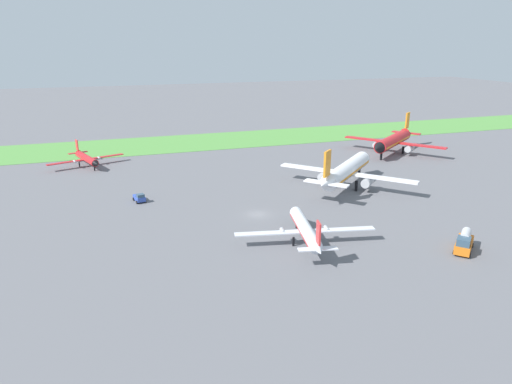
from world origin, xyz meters
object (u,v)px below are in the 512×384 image
(fuel_truck_near_gate, at_px, (464,242))
(airplane_foreground_turboprop, at_px, (305,229))
(airplane_midfield_jet, at_px, (346,171))
(airplane_parked_jet_far, at_px, (394,141))
(airplane_taxiing_turboprop, at_px, (86,158))
(pushback_tug_midfield, at_px, (140,198))

(fuel_truck_near_gate, bearing_deg, airplane_foreground_turboprop, -67.02)
(airplane_midfield_jet, distance_m, airplane_parked_jet_far, 41.46)
(airplane_foreground_turboprop, relative_size, airplane_parked_jet_far, 0.90)
(airplane_taxiing_turboprop, height_order, airplane_midfield_jet, airplane_midfield_jet)
(airplane_midfield_jet, bearing_deg, airplane_taxiing_turboprop, 102.50)
(airplane_parked_jet_far, height_order, fuel_truck_near_gate, airplane_parked_jet_far)
(airplane_parked_jet_far, bearing_deg, airplane_foreground_turboprop, 7.36)
(airplane_parked_jet_far, distance_m, pushback_tug_midfield, 81.49)
(pushback_tug_midfield, bearing_deg, airplane_parked_jet_far, 93.10)
(airplane_parked_jet_far, distance_m, fuel_truck_near_gate, 70.70)
(airplane_foreground_turboprop, height_order, pushback_tug_midfield, airplane_foreground_turboprop)
(airplane_midfield_jet, height_order, airplane_parked_jet_far, airplane_midfield_jet)
(airplane_parked_jet_far, relative_size, fuel_truck_near_gate, 4.14)
(airplane_taxiing_turboprop, xyz_separation_m, airplane_parked_jet_far, (89.65, -13.32, 1.69))
(airplane_foreground_turboprop, relative_size, pushback_tug_midfield, 6.16)
(airplane_foreground_turboprop, distance_m, pushback_tug_midfield, 40.07)
(airplane_taxiing_turboprop, height_order, fuel_truck_near_gate, airplane_taxiing_turboprop)
(airplane_taxiing_turboprop, height_order, airplane_foreground_turboprop, airplane_foreground_turboprop)
(airplane_midfield_jet, distance_m, pushback_tug_midfield, 47.44)
(pushback_tug_midfield, bearing_deg, airplane_foreground_turboprop, 26.13)
(airplane_foreground_turboprop, bearing_deg, pushback_tug_midfield, 49.98)
(airplane_foreground_turboprop, height_order, fuel_truck_near_gate, airplane_foreground_turboprop)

